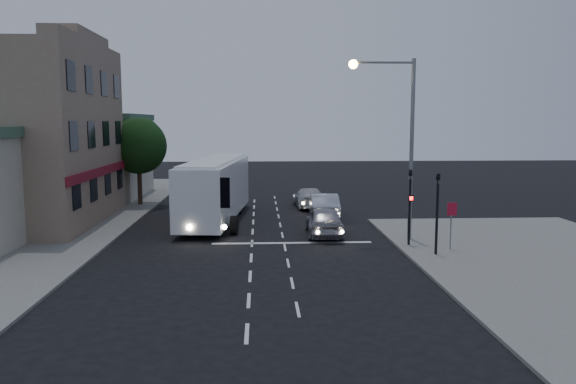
{
  "coord_description": "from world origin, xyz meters",
  "views": [
    {
      "loc": [
        0.39,
        -25.5,
        6.05
      ],
      "look_at": [
        1.96,
        5.0,
        2.2
      ],
      "focal_mm": 35.0,
      "sensor_mm": 36.0,
      "label": 1
    }
  ],
  "objects": [
    {
      "name": "tour_bus",
      "position": [
        -2.27,
        8.57,
        2.05
      ],
      "size": [
        3.72,
        12.53,
        3.79
      ],
      "rotation": [
        0.0,
        0.0,
        -0.09
      ],
      "color": "white",
      "rests_on": "ground"
    },
    {
      "name": "street_tree",
      "position": [
        -8.21,
        15.02,
        4.5
      ],
      "size": [
        4.0,
        4.0,
        6.2
      ],
      "color": "black",
      "rests_on": "sidewalk_far"
    },
    {
      "name": "car_suv",
      "position": [
        3.84,
        3.8,
        0.79
      ],
      "size": [
        2.02,
        4.69,
        1.58
      ],
      "primitive_type": "imported",
      "rotation": [
        0.0,
        0.0,
        3.11
      ],
      "color": "#95959C",
      "rests_on": "ground"
    },
    {
      "name": "traffic_signal_side",
      "position": [
        8.3,
        -1.2,
        2.42
      ],
      "size": [
        0.18,
        0.15,
        4.1
      ],
      "color": "black",
      "rests_on": "sidewalk_near"
    },
    {
      "name": "main_building",
      "position": [
        -13.96,
        8.0,
        5.16
      ],
      "size": [
        10.12,
        12.0,
        11.0
      ],
      "color": "#7E6650",
      "rests_on": "sidewalk_far"
    },
    {
      "name": "sidewalk_far",
      "position": [
        -13.0,
        8.0,
        0.06
      ],
      "size": [
        12.0,
        50.0,
        0.12
      ],
      "primitive_type": "cube",
      "color": "slate",
      "rests_on": "ground"
    },
    {
      "name": "streetlight",
      "position": [
        7.34,
        2.2,
        5.73
      ],
      "size": [
        3.32,
        0.44,
        9.0
      ],
      "color": "slate",
      "rests_on": "sidewalk_near"
    },
    {
      "name": "traffic_signal_main",
      "position": [
        7.6,
        0.78,
        2.42
      ],
      "size": [
        0.25,
        0.35,
        4.1
      ],
      "color": "black",
      "rests_on": "sidewalk_near"
    },
    {
      "name": "low_building_north",
      "position": [
        -13.5,
        20.0,
        3.39
      ],
      "size": [
        9.4,
        9.4,
        6.5
      ],
      "color": "#A6A18C",
      "rests_on": "sidewalk_far"
    },
    {
      "name": "car_sedan_a",
      "position": [
        4.41,
        9.05,
        0.79
      ],
      "size": [
        1.89,
        4.88,
        1.58
      ],
      "primitive_type": "imported",
      "rotation": [
        0.0,
        0.0,
        3.1
      ],
      "color": "#B6B8C5",
      "rests_on": "ground"
    },
    {
      "name": "regulatory_sign",
      "position": [
        9.3,
        -0.24,
        1.6
      ],
      "size": [
        0.45,
        0.12,
        2.2
      ],
      "color": "slate",
      "rests_on": "sidewalk_near"
    },
    {
      "name": "car_sedan_b",
      "position": [
        3.88,
        13.67,
        0.69
      ],
      "size": [
        2.23,
        4.88,
        1.38
      ],
      "primitive_type": "imported",
      "rotation": [
        0.0,
        0.0,
        3.2
      ],
      "color": "#BBBBBB",
      "rests_on": "ground"
    },
    {
      "name": "ground",
      "position": [
        0.0,
        0.0,
        0.0
      ],
      "size": [
        120.0,
        120.0,
        0.0
      ],
      "primitive_type": "plane",
      "color": "black"
    },
    {
      "name": "road_markings",
      "position": [
        1.29,
        3.31,
        0.0
      ],
      "size": [
        8.0,
        30.55,
        0.01
      ],
      "color": "silver",
      "rests_on": "ground"
    },
    {
      "name": "sidewalk_near",
      "position": [
        13.0,
        -4.0,
        0.06
      ],
      "size": [
        12.0,
        24.0,
        0.12
      ],
      "primitive_type": "cube",
      "color": "slate",
      "rests_on": "ground"
    }
  ]
}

